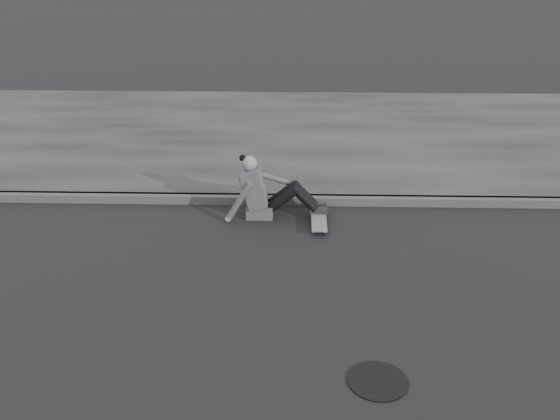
{
  "coord_description": "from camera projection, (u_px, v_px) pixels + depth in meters",
  "views": [
    {
      "loc": [
        -0.06,
        -5.58,
        3.66
      ],
      "look_at": [
        -0.25,
        1.27,
        0.5
      ],
      "focal_mm": 40.0,
      "sensor_mm": 36.0,
      "label": 1
    }
  ],
  "objects": [
    {
      "name": "ground",
      "position": [
        300.0,
        303.0,
        6.59
      ],
      "size": [
        80.0,
        80.0,
        0.0
      ],
      "primitive_type": "plane",
      "color": "black",
      "rests_on": "ground"
    },
    {
      "name": "sidewalk",
      "position": [
        299.0,
        135.0,
        11.65
      ],
      "size": [
        24.0,
        6.0,
        0.12
      ],
      "primitive_type": "cube",
      "color": "#323232",
      "rests_on": "ground"
    },
    {
      "name": "seated_woman",
      "position": [
        264.0,
        191.0,
        8.42
      ],
      "size": [
        1.38,
        0.46,
        0.88
      ],
      "color": "#4E4E51",
      "rests_on": "ground"
    },
    {
      "name": "curb",
      "position": [
        300.0,
        200.0,
        8.91
      ],
      "size": [
        24.0,
        0.16,
        0.12
      ],
      "primitive_type": "cube",
      "color": "#494949",
      "rests_on": "ground"
    },
    {
      "name": "manhole",
      "position": [
        378.0,
        381.0,
        5.47
      ],
      "size": [
        0.54,
        0.54,
        0.01
      ],
      "primitive_type": "cylinder",
      "color": "black",
      "rests_on": "ground"
    },
    {
      "name": "skateboard",
      "position": [
        319.0,
        219.0,
        8.3
      ],
      "size": [
        0.2,
        0.78,
        0.09
      ],
      "color": "#9D9E98",
      "rests_on": "ground"
    }
  ]
}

